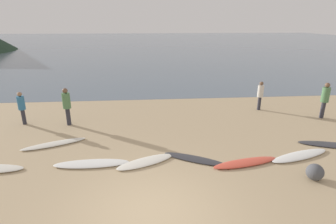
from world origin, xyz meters
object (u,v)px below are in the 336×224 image
(surfboard_3, at_px, (146,162))
(person_0, at_px, (325,97))
(surfboard_5, at_px, (245,163))
(surfboard_6, at_px, (300,156))
(surfboard_1, at_px, (54,144))
(surfboard_7, at_px, (335,145))
(beach_rock_near, at_px, (315,172))
(person_2, at_px, (260,93))
(person_3, at_px, (22,105))
(surfboard_4, at_px, (195,159))
(surfboard_2, at_px, (92,164))
(person_1, at_px, (67,104))

(surfboard_3, bearing_deg, person_0, -1.51)
(surfboard_5, bearing_deg, surfboard_6, -2.84)
(surfboard_5, bearing_deg, surfboard_1, 151.77)
(surfboard_7, bearing_deg, beach_rock_near, -119.25)
(surfboard_3, xyz_separation_m, person_2, (6.16, 5.21, 0.88))
(person_2, height_order, person_3, person_2)
(surfboard_5, xyz_separation_m, surfboard_7, (3.95, 1.02, -0.02))
(surfboard_4, distance_m, surfboard_7, 5.64)
(surfboard_3, distance_m, beach_rock_near, 5.28)
(surfboard_2, height_order, surfboard_6, surfboard_2)
(surfboard_4, height_order, surfboard_5, surfboard_5)
(surfboard_2, relative_size, surfboard_3, 1.20)
(person_1, bearing_deg, surfboard_2, -46.37)
(surfboard_1, height_order, surfboard_4, surfboard_1)
(surfboard_7, bearing_deg, surfboard_5, -148.08)
(surfboard_3, distance_m, surfboard_7, 7.33)
(surfboard_6, relative_size, person_1, 1.42)
(surfboard_5, xyz_separation_m, surfboard_6, (2.10, 0.33, -0.01))
(surfboard_4, xyz_separation_m, person_2, (4.46, 5.16, 0.88))
(surfboard_3, bearing_deg, surfboard_1, 130.06)
(surfboard_6, relative_size, person_0, 1.39)
(surfboard_7, bearing_deg, surfboard_4, -156.39)
(surfboard_5, bearing_deg, surfboard_7, 2.82)
(surfboard_2, distance_m, surfboard_3, 1.80)
(surfboard_4, bearing_deg, person_1, 172.26)
(person_1, relative_size, person_3, 1.13)
(surfboard_3, height_order, surfboard_7, surfboard_3)
(surfboard_5, relative_size, person_3, 1.53)
(person_0, height_order, person_3, person_0)
(surfboard_4, bearing_deg, beach_rock_near, 4.29)
(surfboard_7, height_order, person_3, person_3)
(surfboard_5, xyz_separation_m, beach_rock_near, (1.73, -1.07, 0.20))
(surfboard_2, height_order, surfboard_5, surfboard_5)
(beach_rock_near, bearing_deg, surfboard_6, 75.09)
(person_2, bearing_deg, person_0, 109.55)
(person_0, distance_m, person_1, 12.26)
(surfboard_2, bearing_deg, person_0, 18.82)
(surfboard_4, height_order, person_1, person_1)
(person_0, bearing_deg, person_3, -59.32)
(surfboard_5, height_order, person_1, person_1)
(surfboard_3, distance_m, person_3, 6.99)
(surfboard_3, height_order, person_3, person_3)
(beach_rock_near, bearing_deg, surfboard_1, 160.15)
(person_3, bearing_deg, surfboard_1, -150.59)
(person_0, distance_m, person_2, 3.00)
(surfboard_4, height_order, person_0, person_0)
(person_0, xyz_separation_m, beach_rock_near, (-3.66, -5.14, -0.80))
(person_0, bearing_deg, surfboard_1, -48.53)
(person_2, bearing_deg, surfboard_1, -20.29)
(surfboard_6, xyz_separation_m, person_3, (-11.07, 4.09, 0.87))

